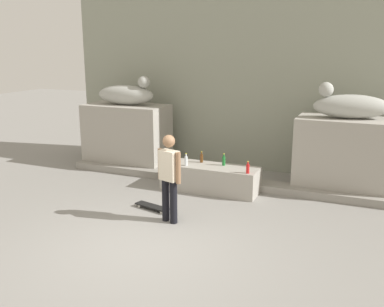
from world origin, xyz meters
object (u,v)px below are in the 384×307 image
skater (169,175)px  bottle_red (248,168)px  statue_reclining_right (350,105)px  statue_reclining_left (127,94)px  bottle_clear (186,161)px  bottle_brown (201,158)px  bottle_green (224,161)px  skateboard (153,206)px

skater → bottle_red: 2.02m
statue_reclining_right → statue_reclining_left: bearing=-11.0°
bottle_clear → bottle_brown: bottle_clear is taller
statue_reclining_left → skater: (2.74, -3.08, -1.04)m
bottle_clear → bottle_green: 0.85m
statue_reclining_right → bottle_brown: 3.45m
skateboard → bottle_clear: bottle_clear is taller
statue_reclining_right → bottle_green: (-2.52, -0.95, -1.27)m
bottle_red → bottle_clear: (-1.45, 0.04, 0.01)m
statue_reclining_right → bottle_clear: statue_reclining_right is taller
bottle_brown → bottle_green: 0.56m
statue_reclining_left → statue_reclining_right: bearing=-3.3°
skateboard → bottle_red: (1.59, 1.32, 0.63)m
skateboard → statue_reclining_right: bearing=-128.7°
bottle_clear → bottle_brown: bearing=60.8°
bottle_red → bottle_green: bottle_green is taller
bottle_red → bottle_green: (-0.67, 0.39, 0.00)m
bottle_red → bottle_clear: 1.45m
bottle_red → bottle_green: bearing=149.8°
statue_reclining_left → skater: statue_reclining_left is taller
bottle_green → bottle_clear: bearing=-155.7°
skater → bottle_green: skater is taller
bottle_brown → bottle_clear: bearing=-119.2°
bottle_clear → bottle_brown: size_ratio=1.08×
statue_reclining_right → bottle_brown: bearing=5.5°
statue_reclining_left → statue_reclining_right: (5.59, -0.01, 0.00)m
statue_reclining_left → bottle_clear: bearing=-32.8°
statue_reclining_left → bottle_red: statue_reclining_left is taller
skater → bottle_green: 2.16m
statue_reclining_right → bottle_red: 2.61m
statue_reclining_left → bottle_brown: (2.51, -0.92, -1.27)m
skateboard → bottle_red: size_ratio=3.12×
statue_reclining_left → skater: size_ratio=0.98×
statue_reclining_left → bottle_green: size_ratio=5.94×
statue_reclining_left → skateboard: 3.91m
statue_reclining_left → bottle_green: statue_reclining_left is taller
skater → skateboard: size_ratio=2.03×
statue_reclining_right → bottle_brown: size_ratio=6.40×
skater → bottle_green: (0.33, 2.13, -0.22)m
statue_reclining_right → skateboard: statue_reclining_right is taller
statue_reclining_right → bottle_red: (-1.85, -1.34, -1.27)m
skateboard → bottle_brown: bearing=-88.1°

